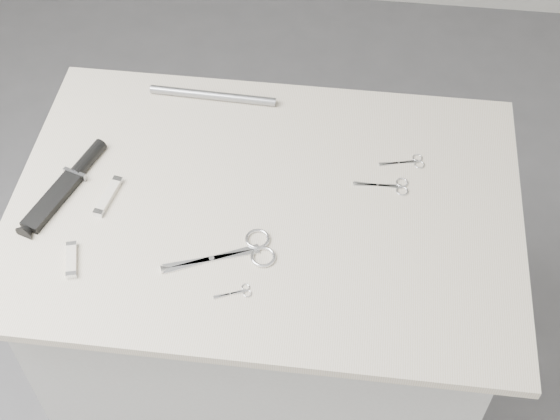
# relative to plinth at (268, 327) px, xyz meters

# --- Properties ---
(ground) EXTENTS (4.00, 4.00, 0.01)m
(ground) POSITION_rel_plinth_xyz_m (0.00, 0.00, -0.46)
(ground) COLOR slate
(ground) RESTS_ON ground
(plinth) EXTENTS (0.90, 0.60, 0.90)m
(plinth) POSITION_rel_plinth_xyz_m (0.00, 0.00, 0.00)
(plinth) COLOR beige
(plinth) RESTS_ON ground
(display_board) EXTENTS (1.00, 0.70, 0.02)m
(display_board) POSITION_rel_plinth_xyz_m (0.00, 0.00, 0.46)
(display_board) COLOR beige
(display_board) RESTS_ON plinth
(large_shears) EXTENTS (0.21, 0.13, 0.01)m
(large_shears) POSITION_rel_plinth_xyz_m (-0.03, -0.13, 0.47)
(large_shears) COLOR silver
(large_shears) RESTS_ON display_board
(embroidery_scissors_a) EXTENTS (0.11, 0.05, 0.00)m
(embroidery_scissors_a) POSITION_rel_plinth_xyz_m (0.24, 0.07, 0.47)
(embroidery_scissors_a) COLOR silver
(embroidery_scissors_a) RESTS_ON display_board
(embroidery_scissors_b) EXTENTS (0.09, 0.04, 0.00)m
(embroidery_scissors_b) POSITION_rel_plinth_xyz_m (0.28, 0.14, 0.47)
(embroidery_scissors_b) COLOR silver
(embroidery_scissors_b) RESTS_ON display_board
(tiny_scissors) EXTENTS (0.07, 0.04, 0.00)m
(tiny_scissors) POSITION_rel_plinth_xyz_m (-0.02, -0.21, 0.47)
(tiny_scissors) COLOR silver
(tiny_scissors) RESTS_ON display_board
(sheathed_knife) EXTENTS (0.11, 0.25, 0.03)m
(sheathed_knife) POSITION_rel_plinth_xyz_m (-0.40, 0.00, 0.48)
(sheathed_knife) COLOR black
(sheathed_knife) RESTS_ON display_board
(pocket_knife_a) EXTENTS (0.04, 0.10, 0.01)m
(pocket_knife_a) POSITION_rel_plinth_xyz_m (-0.31, -0.03, 0.48)
(pocket_knife_a) COLOR silver
(pocket_knife_a) RESTS_ON display_board
(pocket_knife_b) EXTENTS (0.04, 0.08, 0.01)m
(pocket_knife_b) POSITION_rel_plinth_xyz_m (-0.34, -0.18, 0.47)
(pocket_knife_b) COLOR silver
(pocket_knife_b) RESTS_ON display_board
(metal_rail) EXTENTS (0.28, 0.03, 0.02)m
(metal_rail) POSITION_rel_plinth_xyz_m (-0.15, 0.28, 0.48)
(metal_rail) COLOR gray
(metal_rail) RESTS_ON display_board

